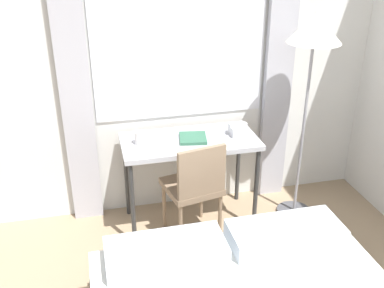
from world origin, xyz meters
name	(u,v)px	position (x,y,z in m)	size (l,w,h in m)	color
wall_back_with_window	(159,57)	(0.03, 3.32, 1.35)	(4.72, 0.13, 2.70)	silver
desk	(190,147)	(0.19, 2.98, 0.69)	(1.08, 0.53, 0.77)	#B2B2B7
desk_chair	(195,184)	(0.18, 2.73, 0.50)	(0.47, 0.47, 0.85)	#8C7259
standing_lamp	(313,44)	(1.11, 2.86, 1.50)	(0.41, 0.41, 1.73)	#4C4C51
telephone	(238,130)	(0.59, 2.97, 0.81)	(0.14, 0.14, 0.10)	silver
book	(193,138)	(0.21, 2.96, 0.78)	(0.24, 0.25, 0.02)	#33664C
mug	(140,138)	(-0.20, 2.97, 0.82)	(0.09, 0.09, 0.10)	white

